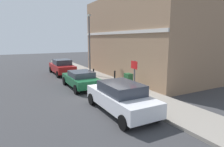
{
  "coord_description": "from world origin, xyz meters",
  "views": [
    {
      "loc": [
        -5.17,
        -10.32,
        3.63
      ],
      "look_at": [
        1.18,
        1.29,
        1.2
      ],
      "focal_mm": 30.41,
      "sensor_mm": 36.0,
      "label": 1
    }
  ],
  "objects_px": {
    "car_white": "(121,97)",
    "utility_cabinet": "(128,82)",
    "bollard_far_kerb": "(94,74)",
    "bollard_near_cabinet": "(115,77)",
    "car_green": "(81,79)",
    "street_sign": "(134,74)",
    "lamppost": "(89,42)",
    "car_red": "(62,67)"
  },
  "relations": [
    {
      "from": "bollard_far_kerb",
      "to": "lamppost",
      "type": "height_order",
      "value": "lamppost"
    },
    {
      "from": "bollard_near_cabinet",
      "to": "utility_cabinet",
      "type": "bearing_deg",
      "value": -92.77
    },
    {
      "from": "car_red",
      "to": "bollard_far_kerb",
      "type": "bearing_deg",
      "value": -165.86
    },
    {
      "from": "lamppost",
      "to": "car_green",
      "type": "bearing_deg",
      "value": -120.93
    },
    {
      "from": "car_green",
      "to": "street_sign",
      "type": "relative_size",
      "value": 1.76
    },
    {
      "from": "bollard_near_cabinet",
      "to": "lamppost",
      "type": "relative_size",
      "value": 0.18
    },
    {
      "from": "car_green",
      "to": "lamppost",
      "type": "height_order",
      "value": "lamppost"
    },
    {
      "from": "utility_cabinet",
      "to": "street_sign",
      "type": "height_order",
      "value": "street_sign"
    },
    {
      "from": "car_white",
      "to": "bollard_far_kerb",
      "type": "xyz_separation_m",
      "value": [
        1.4,
        6.65,
        -0.09
      ]
    },
    {
      "from": "car_green",
      "to": "bollard_far_kerb",
      "type": "height_order",
      "value": "car_green"
    },
    {
      "from": "car_green",
      "to": "car_white",
      "type": "bearing_deg",
      "value": -178.6
    },
    {
      "from": "bollard_near_cabinet",
      "to": "street_sign",
      "type": "distance_m",
      "value": 4.38
    },
    {
      "from": "car_green",
      "to": "utility_cabinet",
      "type": "height_order",
      "value": "utility_cabinet"
    },
    {
      "from": "car_white",
      "to": "street_sign",
      "type": "distance_m",
      "value": 1.84
    },
    {
      "from": "bollard_near_cabinet",
      "to": "bollard_far_kerb",
      "type": "bearing_deg",
      "value": 122.44
    },
    {
      "from": "car_green",
      "to": "bollard_near_cabinet",
      "type": "bearing_deg",
      "value": -102.12
    },
    {
      "from": "car_red",
      "to": "street_sign",
      "type": "relative_size",
      "value": 1.9
    },
    {
      "from": "car_green",
      "to": "street_sign",
      "type": "distance_m",
      "value": 5.03
    },
    {
      "from": "car_green",
      "to": "bollard_near_cabinet",
      "type": "distance_m",
      "value": 2.65
    },
    {
      "from": "utility_cabinet",
      "to": "bollard_far_kerb",
      "type": "height_order",
      "value": "utility_cabinet"
    },
    {
      "from": "car_white",
      "to": "lamppost",
      "type": "xyz_separation_m",
      "value": [
        2.18,
        9.37,
        2.51
      ]
    },
    {
      "from": "car_red",
      "to": "street_sign",
      "type": "xyz_separation_m",
      "value": [
        1.32,
        -10.95,
        0.87
      ]
    },
    {
      "from": "car_white",
      "to": "street_sign",
      "type": "relative_size",
      "value": 1.96
    },
    {
      "from": "car_white",
      "to": "bollard_near_cabinet",
      "type": "xyz_separation_m",
      "value": [
        2.47,
        4.97,
        -0.09
      ]
    },
    {
      "from": "car_green",
      "to": "street_sign",
      "type": "xyz_separation_m",
      "value": [
        1.51,
        -4.7,
        0.98
      ]
    },
    {
      "from": "car_white",
      "to": "utility_cabinet",
      "type": "distance_m",
      "value": 3.74
    },
    {
      "from": "street_sign",
      "to": "car_red",
      "type": "bearing_deg",
      "value": 96.88
    },
    {
      "from": "bollard_near_cabinet",
      "to": "car_green",
      "type": "bearing_deg",
      "value": 167.69
    },
    {
      "from": "bollard_near_cabinet",
      "to": "lamppost",
      "type": "xyz_separation_m",
      "value": [
        -0.29,
        4.4,
        2.6
      ]
    },
    {
      "from": "street_sign",
      "to": "lamppost",
      "type": "height_order",
      "value": "lamppost"
    },
    {
      "from": "car_red",
      "to": "bollard_near_cabinet",
      "type": "distance_m",
      "value": 7.23
    },
    {
      "from": "car_green",
      "to": "bollard_far_kerb",
      "type": "distance_m",
      "value": 1.88
    },
    {
      "from": "utility_cabinet",
      "to": "bollard_near_cabinet",
      "type": "height_order",
      "value": "utility_cabinet"
    },
    {
      "from": "car_red",
      "to": "utility_cabinet",
      "type": "height_order",
      "value": "car_red"
    },
    {
      "from": "car_green",
      "to": "lamppost",
      "type": "distance_m",
      "value": 5.18
    },
    {
      "from": "bollard_near_cabinet",
      "to": "bollard_far_kerb",
      "type": "xyz_separation_m",
      "value": [
        -1.07,
        1.69,
        0.0
      ]
    },
    {
      "from": "utility_cabinet",
      "to": "bollard_near_cabinet",
      "type": "relative_size",
      "value": 1.11
    },
    {
      "from": "car_red",
      "to": "lamppost",
      "type": "xyz_separation_m",
      "value": [
        2.11,
        -2.42,
        2.52
      ]
    },
    {
      "from": "car_white",
      "to": "street_sign",
      "type": "xyz_separation_m",
      "value": [
        1.39,
        0.84,
        0.87
      ]
    },
    {
      "from": "car_white",
      "to": "car_red",
      "type": "relative_size",
      "value": 1.03
    },
    {
      "from": "utility_cabinet",
      "to": "car_green",
      "type": "bearing_deg",
      "value": 133.33
    },
    {
      "from": "utility_cabinet",
      "to": "bollard_far_kerb",
      "type": "xyz_separation_m",
      "value": [
        -0.97,
        3.76,
        0.02
      ]
    }
  ]
}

